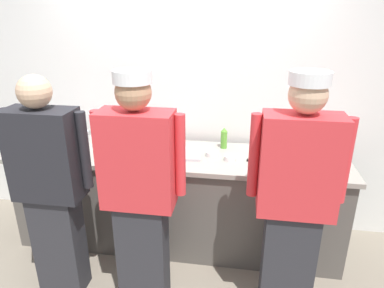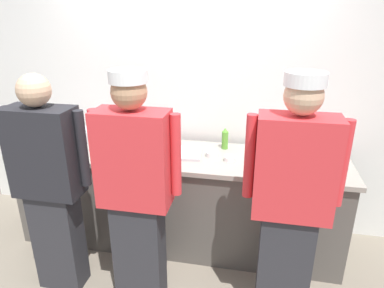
{
  "view_description": "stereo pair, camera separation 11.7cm",
  "coord_description": "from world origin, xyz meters",
  "px_view_note": "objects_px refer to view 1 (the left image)",
  "views": [
    {
      "loc": [
        0.57,
        -2.35,
        2.08
      ],
      "look_at": [
        0.14,
        0.34,
        1.02
      ],
      "focal_mm": 32.0,
      "sensor_mm": 36.0,
      "label": 1
    },
    {
      "loc": [
        0.68,
        -2.33,
        2.08
      ],
      "look_at": [
        0.14,
        0.34,
        1.02
      ],
      "focal_mm": 32.0,
      "sensor_mm": 36.0,
      "label": 2
    }
  ],
  "objects_px": {
    "chef_far_right": "(295,198)",
    "chefs_knife": "(260,161)",
    "ramekin_red_sauce": "(103,149)",
    "ramekin_green_sauce": "(288,156)",
    "chef_center": "(139,191)",
    "ramekin_orange_sauce": "(212,153)",
    "squeeze_bottle_secondary": "(145,140)",
    "ramekin_yellow_sauce": "(230,158)",
    "plate_stack_front": "(265,157)",
    "mixing_bowl_steel": "(70,138)",
    "plate_stack_rear": "(315,158)",
    "sheet_tray": "(174,153)",
    "squeeze_bottle_primary": "(224,138)",
    "chef_near_left": "(50,186)"
  },
  "relations": [
    {
      "from": "mixing_bowl_steel",
      "to": "ramekin_yellow_sauce",
      "type": "distance_m",
      "value": 1.52
    },
    {
      "from": "ramekin_orange_sauce",
      "to": "ramekin_green_sauce",
      "type": "xyz_separation_m",
      "value": [
        0.65,
        0.03,
        0.0
      ]
    },
    {
      "from": "chef_near_left",
      "to": "ramekin_green_sauce",
      "type": "xyz_separation_m",
      "value": [
        1.74,
        0.76,
        0.03
      ]
    },
    {
      "from": "sheet_tray",
      "to": "ramekin_yellow_sauce",
      "type": "relative_size",
      "value": 4.92
    },
    {
      "from": "chef_near_left",
      "to": "chef_far_right",
      "type": "bearing_deg",
      "value": 1.04
    },
    {
      "from": "ramekin_red_sauce",
      "to": "chef_center",
      "type": "bearing_deg",
      "value": -51.93
    },
    {
      "from": "plate_stack_rear",
      "to": "squeeze_bottle_primary",
      "type": "height_order",
      "value": "squeeze_bottle_primary"
    },
    {
      "from": "ramekin_red_sauce",
      "to": "ramekin_green_sauce",
      "type": "distance_m",
      "value": 1.62
    },
    {
      "from": "ramekin_orange_sauce",
      "to": "ramekin_red_sauce",
      "type": "relative_size",
      "value": 1.07
    },
    {
      "from": "ramekin_orange_sauce",
      "to": "chefs_knife",
      "type": "bearing_deg",
      "value": -8.72
    },
    {
      "from": "squeeze_bottle_secondary",
      "to": "ramekin_green_sauce",
      "type": "bearing_deg",
      "value": -1.56
    },
    {
      "from": "plate_stack_front",
      "to": "mixing_bowl_steel",
      "type": "relative_size",
      "value": 0.54
    },
    {
      "from": "ramekin_orange_sauce",
      "to": "ramekin_red_sauce",
      "type": "bearing_deg",
      "value": -176.64
    },
    {
      "from": "ramekin_green_sauce",
      "to": "chefs_knife",
      "type": "bearing_deg",
      "value": -158.64
    },
    {
      "from": "plate_stack_rear",
      "to": "ramekin_green_sauce",
      "type": "relative_size",
      "value": 2.98
    },
    {
      "from": "plate_stack_front",
      "to": "sheet_tray",
      "type": "height_order",
      "value": "plate_stack_front"
    },
    {
      "from": "plate_stack_rear",
      "to": "squeeze_bottle_secondary",
      "type": "height_order",
      "value": "squeeze_bottle_secondary"
    },
    {
      "from": "mixing_bowl_steel",
      "to": "squeeze_bottle_secondary",
      "type": "xyz_separation_m",
      "value": [
        0.73,
        -0.01,
        0.03
      ]
    },
    {
      "from": "squeeze_bottle_primary",
      "to": "ramekin_yellow_sauce",
      "type": "xyz_separation_m",
      "value": [
        0.07,
        -0.27,
        -0.07
      ]
    },
    {
      "from": "chef_far_right",
      "to": "ramekin_green_sauce",
      "type": "relative_size",
      "value": 21.79
    },
    {
      "from": "plate_stack_rear",
      "to": "squeeze_bottle_primary",
      "type": "bearing_deg",
      "value": 165.77
    },
    {
      "from": "ramekin_red_sauce",
      "to": "chefs_knife",
      "type": "height_order",
      "value": "ramekin_red_sauce"
    },
    {
      "from": "chef_center",
      "to": "plate_stack_rear",
      "type": "relative_size",
      "value": 7.27
    },
    {
      "from": "chef_near_left",
      "to": "sheet_tray",
      "type": "distance_m",
      "value": 1.04
    },
    {
      "from": "chef_center",
      "to": "ramekin_green_sauce",
      "type": "relative_size",
      "value": 21.66
    },
    {
      "from": "squeeze_bottle_secondary",
      "to": "ramekin_red_sauce",
      "type": "distance_m",
      "value": 0.37
    },
    {
      "from": "chef_near_left",
      "to": "plate_stack_rear",
      "type": "relative_size",
      "value": 7.07
    },
    {
      "from": "mixing_bowl_steel",
      "to": "squeeze_bottle_secondary",
      "type": "relative_size",
      "value": 1.85
    },
    {
      "from": "chef_center",
      "to": "squeeze_bottle_secondary",
      "type": "relative_size",
      "value": 9.08
    },
    {
      "from": "ramekin_yellow_sauce",
      "to": "ramekin_orange_sauce",
      "type": "relative_size",
      "value": 0.88
    },
    {
      "from": "mixing_bowl_steel",
      "to": "ramekin_orange_sauce",
      "type": "xyz_separation_m",
      "value": [
        1.35,
        -0.07,
        -0.04
      ]
    },
    {
      "from": "ramekin_green_sauce",
      "to": "sheet_tray",
      "type": "bearing_deg",
      "value": -177.37
    },
    {
      "from": "mixing_bowl_steel",
      "to": "chefs_knife",
      "type": "xyz_separation_m",
      "value": [
        1.77,
        -0.13,
        -0.05
      ]
    },
    {
      "from": "ramekin_orange_sauce",
      "to": "sheet_tray",
      "type": "bearing_deg",
      "value": -176.97
    },
    {
      "from": "plate_stack_rear",
      "to": "ramekin_orange_sauce",
      "type": "bearing_deg",
      "value": -179.59
    },
    {
      "from": "plate_stack_front",
      "to": "chef_far_right",
      "type": "bearing_deg",
      "value": -75.18
    },
    {
      "from": "chef_far_right",
      "to": "ramekin_orange_sauce",
      "type": "height_order",
      "value": "chef_far_right"
    },
    {
      "from": "mixing_bowl_steel",
      "to": "chef_far_right",
      "type": "bearing_deg",
      "value": -21.35
    },
    {
      "from": "sheet_tray",
      "to": "ramekin_green_sauce",
      "type": "relative_size",
      "value": 5.88
    },
    {
      "from": "ramekin_yellow_sauce",
      "to": "chefs_knife",
      "type": "xyz_separation_m",
      "value": [
        0.25,
        0.01,
        -0.02
      ]
    },
    {
      "from": "chef_far_right",
      "to": "ramekin_yellow_sauce",
      "type": "relative_size",
      "value": 18.26
    },
    {
      "from": "plate_stack_front",
      "to": "plate_stack_rear",
      "type": "height_order",
      "value": "plate_stack_front"
    },
    {
      "from": "chef_near_left",
      "to": "mixing_bowl_steel",
      "type": "bearing_deg",
      "value": 107.91
    },
    {
      "from": "ramekin_yellow_sauce",
      "to": "chefs_knife",
      "type": "bearing_deg",
      "value": 1.23
    },
    {
      "from": "plate_stack_rear",
      "to": "mixing_bowl_steel",
      "type": "bearing_deg",
      "value": 178.39
    },
    {
      "from": "chef_far_right",
      "to": "chefs_knife",
      "type": "bearing_deg",
      "value": 107.57
    },
    {
      "from": "chef_center",
      "to": "ramekin_orange_sauce",
      "type": "distance_m",
      "value": 0.87
    },
    {
      "from": "plate_stack_front",
      "to": "squeeze_bottle_secondary",
      "type": "distance_m",
      "value": 1.08
    },
    {
      "from": "mixing_bowl_steel",
      "to": "chef_center",
      "type": "bearing_deg",
      "value": -41.51
    },
    {
      "from": "mixing_bowl_steel",
      "to": "ramekin_green_sauce",
      "type": "height_order",
      "value": "mixing_bowl_steel"
    }
  ]
}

